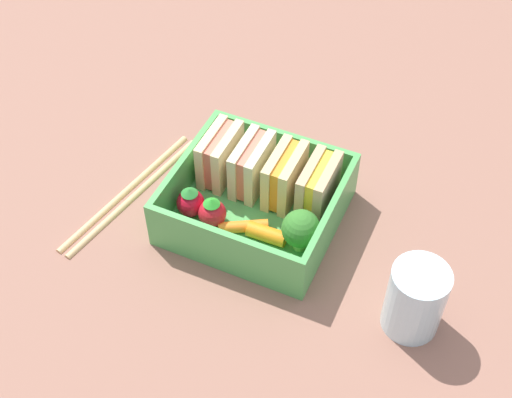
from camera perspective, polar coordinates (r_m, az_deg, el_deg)
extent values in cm
cube|color=#8F6151|center=(71.48, 0.00, -1.97)|extent=(120.00, 120.00, 2.00)
cube|color=#4EA953|center=(70.25, 0.00, -1.14)|extent=(15.77, 14.62, 1.20)
cube|color=#4EA953|center=(72.69, 2.29, 4.09)|extent=(15.77, 0.60, 4.24)
cube|color=#4EA953|center=(64.18, -2.59, -3.89)|extent=(15.77, 0.60, 4.24)
cube|color=#4EA953|center=(70.68, -5.61, 2.23)|extent=(0.60, 13.42, 4.24)
cube|color=#4EA953|center=(66.51, 5.97, -1.66)|extent=(0.60, 13.42, 4.24)
cube|color=beige|center=(71.49, -3.53, 3.73)|extent=(0.89, 5.77, 5.41)
cube|color=#D87259|center=(71.18, -2.89, 3.53)|extent=(0.89, 5.31, 4.97)
cube|color=beige|center=(70.89, -2.24, 3.32)|extent=(0.89, 5.77, 5.41)
cube|color=beige|center=(70.34, -0.99, 2.91)|extent=(0.89, 5.77, 5.41)
cube|color=#D87259|center=(70.08, -0.33, 2.70)|extent=(0.89, 5.31, 4.97)
cube|color=beige|center=(69.82, 0.34, 2.48)|extent=(0.89, 5.77, 5.41)
cube|color=#DCC482|center=(69.36, 1.63, 2.06)|extent=(0.89, 5.77, 5.41)
cube|color=orange|center=(69.13, 2.31, 1.84)|extent=(0.89, 5.31, 4.97)
cube|color=#DCC482|center=(68.91, 2.99, 1.62)|extent=(0.89, 5.77, 5.41)
cube|color=tan|center=(68.53, 4.31, 1.19)|extent=(0.89, 5.77, 5.41)
cube|color=yellow|center=(68.35, 5.01, 0.96)|extent=(0.89, 5.31, 4.97)
cube|color=tan|center=(68.18, 5.70, 0.73)|extent=(0.89, 5.77, 5.41)
sphere|color=red|center=(68.80, -5.26, -0.32)|extent=(2.73, 2.73, 2.73)
cone|color=#2D8134|center=(67.57, -5.36, 0.62)|extent=(1.64, 1.64, 0.60)
sphere|color=red|center=(67.79, -3.52, -1.15)|extent=(2.72, 2.72, 2.72)
cone|color=green|center=(66.54, -3.58, -0.22)|extent=(1.63, 1.63, 0.60)
cylinder|color=orange|center=(67.74, -1.28, -2.13)|extent=(4.68, 3.33, 1.14)
cylinder|color=orange|center=(66.83, 0.86, -2.83)|extent=(3.80, 1.62, 1.51)
cylinder|color=#96BF63|center=(66.41, 3.53, -3.46)|extent=(1.27, 1.27, 1.43)
sphere|color=#35772A|center=(64.88, 3.61, -2.38)|extent=(3.58, 3.58, 3.58)
cylinder|color=tan|center=(73.92, -10.38, 0.77)|extent=(4.19, 18.98, 0.70)
cylinder|color=tan|center=(73.33, -9.72, 0.40)|extent=(4.19, 18.98, 0.70)
cylinder|color=silver|center=(62.07, 12.62, -7.84)|extent=(5.01, 5.01, 7.09)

